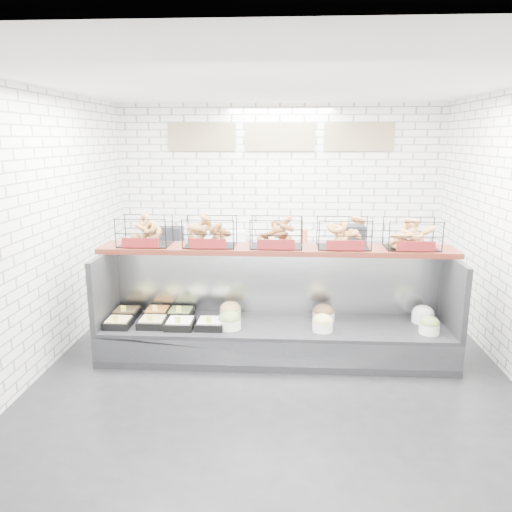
{
  "coord_description": "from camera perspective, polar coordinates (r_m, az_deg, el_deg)",
  "views": [
    {
      "loc": [
        0.1,
        -5.11,
        2.48
      ],
      "look_at": [
        -0.23,
        0.45,
        1.16
      ],
      "focal_mm": 35.0,
      "sensor_mm": 36.0,
      "label": 1
    }
  ],
  "objects": [
    {
      "name": "prep_counter",
      "position": [
        7.81,
        2.44,
        -1.64
      ],
      "size": [
        4.0,
        0.6,
        1.2
      ],
      "color": "#93969B",
      "rests_on": "ground"
    },
    {
      "name": "bagel_shelf",
      "position": [
        5.74,
        2.37,
        2.34
      ],
      "size": [
        4.1,
        0.5,
        0.4
      ],
      "color": "#47170F",
      "rests_on": "display_case"
    },
    {
      "name": "room_shell",
      "position": [
        5.73,
        2.41,
        9.06
      ],
      "size": [
        5.02,
        5.51,
        3.01
      ],
      "color": "white",
      "rests_on": "ground"
    },
    {
      "name": "ground",
      "position": [
        5.68,
        2.09,
        -12.59
      ],
      "size": [
        5.5,
        5.5,
        0.0
      ],
      "primitive_type": "plane",
      "color": "black",
      "rests_on": "ground"
    },
    {
      "name": "display_case",
      "position": [
        5.87,
        2.0,
        -8.25
      ],
      "size": [
        4.0,
        0.9,
        1.2
      ],
      "color": "black",
      "rests_on": "ground"
    }
  ]
}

